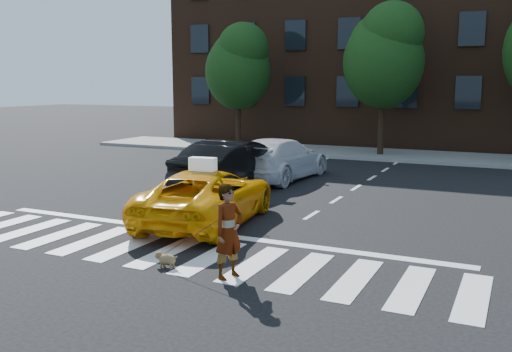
# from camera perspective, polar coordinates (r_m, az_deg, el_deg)

# --- Properties ---
(ground) EXTENTS (120.00, 120.00, 0.00)m
(ground) POSITION_cam_1_polar(r_m,az_deg,el_deg) (12.16, -8.80, -7.50)
(ground) COLOR black
(ground) RESTS_ON ground
(crosswalk) EXTENTS (13.00, 2.40, 0.01)m
(crosswalk) POSITION_cam_1_polar(r_m,az_deg,el_deg) (12.16, -8.80, -7.48)
(crosswalk) COLOR silver
(crosswalk) RESTS_ON ground
(stop_line) EXTENTS (12.00, 0.30, 0.01)m
(stop_line) POSITION_cam_1_polar(r_m,az_deg,el_deg) (13.46, -4.98, -5.74)
(stop_line) COLOR silver
(stop_line) RESTS_ON ground
(sidewalk_far) EXTENTS (30.00, 4.00, 0.15)m
(sidewalk_far) POSITION_cam_1_polar(r_m,az_deg,el_deg) (28.11, 11.53, 2.19)
(sidewalk_far) COLOR slate
(sidewalk_far) RESTS_ON ground
(building) EXTENTS (26.00, 10.00, 12.00)m
(building) POSITION_cam_1_polar(r_m,az_deg,el_deg) (35.32, 14.85, 13.14)
(building) COLOR #422617
(building) RESTS_ON ground
(tree_left) EXTENTS (3.39, 3.38, 6.50)m
(tree_left) POSITION_cam_1_polar(r_m,az_deg,el_deg) (29.87, -1.76, 11.18)
(tree_left) COLOR black
(tree_left) RESTS_ON ground
(tree_mid) EXTENTS (3.69, 3.69, 7.10)m
(tree_mid) POSITION_cam_1_polar(r_m,az_deg,el_deg) (27.32, 12.72, 11.99)
(tree_mid) COLOR black
(tree_mid) RESTS_ON ground
(taxi) EXTENTS (2.90, 5.18, 1.37)m
(taxi) POSITION_cam_1_polar(r_m,az_deg,el_deg) (14.30, -4.88, -2.05)
(taxi) COLOR orange
(taxi) RESTS_ON ground
(black_sedan) EXTENTS (2.40, 5.16, 1.64)m
(black_sedan) POSITION_cam_1_polar(r_m,az_deg,el_deg) (18.85, -2.08, 1.18)
(black_sedan) COLOR black
(black_sedan) RESTS_ON ground
(white_suv) EXTENTS (2.42, 5.33, 1.51)m
(white_suv) POSITION_cam_1_polar(r_m,az_deg,el_deg) (20.66, 2.31, 1.72)
(white_suv) COLOR silver
(white_suv) RESTS_ON ground
(woman) EXTENTS (0.59, 0.73, 1.73)m
(woman) POSITION_cam_1_polar(r_m,az_deg,el_deg) (10.26, -2.75, -5.56)
(woman) COLOR #999999
(woman) RESTS_ON ground
(dog) EXTENTS (0.52, 0.20, 0.30)m
(dog) POSITION_cam_1_polar(r_m,az_deg,el_deg) (11.15, -9.07, -8.15)
(dog) COLOR #886245
(dog) RESTS_ON ground
(taxi_sign) EXTENTS (0.68, 0.36, 0.32)m
(taxi_sign) POSITION_cam_1_polar(r_m,az_deg,el_deg) (13.98, -5.34, 1.20)
(taxi_sign) COLOR white
(taxi_sign) RESTS_ON taxi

